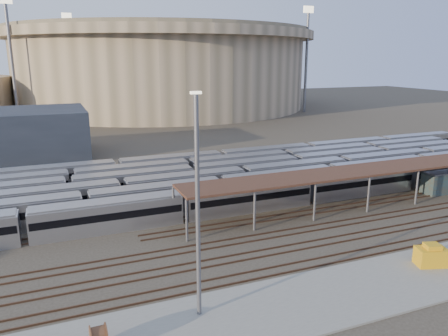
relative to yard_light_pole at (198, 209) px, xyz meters
name	(u,v)px	position (x,y,z in m)	size (l,w,h in m)	color
ground	(255,235)	(11.57, 13.37, -9.27)	(420.00, 420.00, 0.00)	#383026
apron	(280,308)	(6.57, -1.63, -9.17)	(50.00, 9.00, 0.20)	gray
subway_trains	(209,180)	(12.69, 31.87, -7.47)	(125.79, 23.90, 3.60)	#AFAFB4
inspection_shed	(381,169)	(33.57, 17.37, -4.29)	(60.30, 6.00, 5.30)	slate
empty_tracks	(275,251)	(11.57, 8.37, -9.18)	(170.00, 9.62, 0.18)	#4C3323
stadium	(162,67)	(36.57, 153.37, 7.20)	(124.00, 124.00, 32.50)	tan
floodlight_0	(11,56)	(-18.43, 123.37, 11.37)	(4.00, 1.00, 38.40)	slate
floodlight_2	(306,56)	(81.57, 113.37, 11.37)	(4.00, 1.00, 38.40)	slate
floodlight_3	(70,57)	(1.57, 173.37, 11.37)	(4.00, 1.00, 38.40)	slate
yard_light_pole	(198,209)	(0.00, 0.00, 0.00)	(0.80, 0.36, 17.98)	slate
yellow_equipment	(431,257)	(24.38, -0.67, -8.16)	(2.91, 1.82, 1.82)	#CE9413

